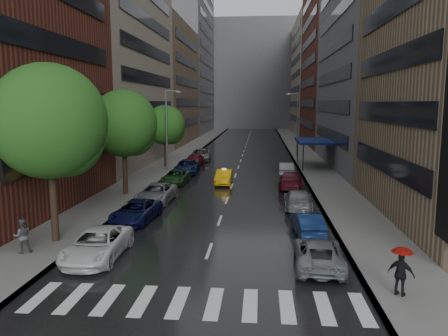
% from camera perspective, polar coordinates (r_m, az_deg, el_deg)
% --- Properties ---
extents(ground, '(220.00, 220.00, 0.00)m').
position_cam_1_polar(ground, '(19.58, -3.38, -14.62)').
color(ground, gray).
rests_on(ground, ground).
extents(road, '(14.00, 140.00, 0.01)m').
position_cam_1_polar(road, '(68.30, 2.57, 2.06)').
color(road, black).
rests_on(road, ground).
extents(sidewalk_left, '(4.00, 140.00, 0.15)m').
position_cam_1_polar(sidewalk_left, '(69.22, -4.90, 2.19)').
color(sidewalk_left, gray).
rests_on(sidewalk_left, ground).
extents(sidewalk_right, '(4.00, 140.00, 0.15)m').
position_cam_1_polar(sidewalk_right, '(68.54, 10.12, 2.02)').
color(sidewalk_right, gray).
rests_on(sidewalk_right, ground).
extents(crosswalk, '(13.15, 2.80, 0.01)m').
position_cam_1_polar(crosswalk, '(17.74, -3.66, -17.13)').
color(crosswalk, silver).
rests_on(crosswalk, ground).
extents(buildings_left, '(8.00, 108.00, 38.00)m').
position_cam_1_polar(buildings_left, '(79.04, -8.37, 14.47)').
color(buildings_left, maroon).
rests_on(buildings_left, ground).
extents(buildings_right, '(8.05, 109.10, 36.00)m').
position_cam_1_polar(buildings_right, '(75.89, 14.60, 13.82)').
color(buildings_right, '#937A5B').
rests_on(buildings_right, ground).
extents(building_far, '(40.00, 14.00, 32.00)m').
position_cam_1_polar(building_far, '(136.09, 3.77, 12.02)').
color(building_far, slate).
rests_on(building_far, ground).
extents(tree_near, '(6.14, 6.14, 9.79)m').
position_cam_1_polar(tree_near, '(25.06, -21.90, 5.66)').
color(tree_near, '#382619').
rests_on(tree_near, ground).
extents(tree_mid, '(5.50, 5.50, 8.76)m').
position_cam_1_polar(tree_mid, '(36.82, -13.00, 5.68)').
color(tree_mid, '#382619').
rests_on(tree_mid, ground).
extents(tree_far, '(4.65, 4.65, 7.42)m').
position_cam_1_polar(tree_far, '(52.00, -7.70, 5.57)').
color(tree_far, '#382619').
rests_on(tree_far, ground).
extents(taxi, '(1.53, 4.17, 1.36)m').
position_cam_1_polar(taxi, '(41.53, 0.01, -1.18)').
color(taxi, '#E0A50B').
rests_on(taxi, ground).
extents(parked_cars_left, '(2.77, 42.94, 1.54)m').
position_cam_1_polar(parked_cars_left, '(41.25, -6.48, -1.25)').
color(parked_cars_left, white).
rests_on(parked_cars_left, ground).
extents(parked_cars_right, '(2.63, 30.77, 1.53)m').
position_cam_1_polar(parked_cars_right, '(33.28, 9.51, -3.69)').
color(parked_cars_right, slate).
rests_on(parked_cars_right, ground).
extents(ped_black_umbrella, '(1.07, 1.00, 2.09)m').
position_cam_1_polar(ped_black_umbrella, '(24.40, -24.89, -7.28)').
color(ped_black_umbrella, '#4C4D51').
rests_on(ped_black_umbrella, sidewalk_left).
extents(ped_red_umbrella, '(1.10, 0.93, 2.01)m').
position_cam_1_polar(ped_red_umbrella, '(18.83, 22.17, -11.89)').
color(ped_red_umbrella, black).
rests_on(ped_red_umbrella, sidewalk_right).
extents(street_lamp_left, '(1.74, 0.22, 9.00)m').
position_cam_1_polar(street_lamp_left, '(49.00, -7.42, 5.19)').
color(street_lamp_left, gray).
rests_on(street_lamp_left, sidewalk_left).
extents(street_lamp_right, '(1.74, 0.22, 9.00)m').
position_cam_1_polar(street_lamp_right, '(63.08, 9.49, 5.87)').
color(street_lamp_right, gray).
rests_on(street_lamp_right, sidewalk_right).
extents(awning, '(4.00, 8.00, 3.12)m').
position_cam_1_polar(awning, '(53.39, 11.65, 3.46)').
color(awning, navy).
rests_on(awning, sidewalk_right).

